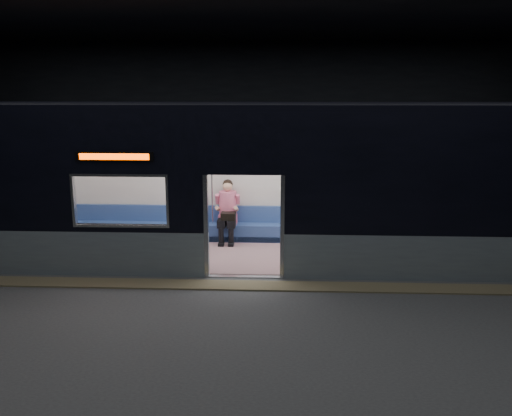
{
  "coord_description": "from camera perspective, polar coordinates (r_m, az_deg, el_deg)",
  "views": [
    {
      "loc": [
        0.72,
        -9.08,
        3.62
      ],
      "look_at": [
        0.17,
        2.3,
        1.13
      ],
      "focal_mm": 38.0,
      "sensor_mm": 36.0,
      "label": 1
    }
  ],
  "objects": [
    {
      "name": "handbag",
      "position": [
        12.77,
        -2.92,
        -0.85
      ],
      "size": [
        0.35,
        0.31,
        0.17
      ],
      "primitive_type": "cube",
      "rotation": [
        0.0,
        0.0,
        -0.04
      ],
      "color": "black",
      "rests_on": "passenger"
    },
    {
      "name": "transit_map",
      "position": [
        13.25,
        10.76,
        2.78
      ],
      "size": [
        0.99,
        0.03,
        0.65
      ],
      "primitive_type": "cube",
      "color": "white",
      "rests_on": "metro_car"
    },
    {
      "name": "station_envelope",
      "position": [
        9.11,
        -1.81,
        12.58
      ],
      "size": [
        24.0,
        14.0,
        5.0
      ],
      "color": "black",
      "rests_on": "station_floor"
    },
    {
      "name": "station_floor",
      "position": [
        9.81,
        -1.67,
        -9.39
      ],
      "size": [
        24.0,
        14.0,
        0.01
      ],
      "primitive_type": "cube",
      "color": "#47494C",
      "rests_on": "ground"
    },
    {
      "name": "passenger",
      "position": [
        12.99,
        -3.02,
        -0.01
      ],
      "size": [
        0.5,
        0.8,
        1.49
      ],
      "rotation": [
        0.0,
        0.0,
        -0.19
      ],
      "color": "black",
      "rests_on": "metro_car"
    },
    {
      "name": "tactile_strip",
      "position": [
        10.31,
        -1.43,
        -8.15
      ],
      "size": [
        22.8,
        0.5,
        0.03
      ],
      "primitive_type": "cube",
      "color": "#8C7F59",
      "rests_on": "station_floor"
    },
    {
      "name": "metro_car",
      "position": [
        11.78,
        -0.78,
        3.66
      ],
      "size": [
        18.0,
        3.04,
        3.35
      ],
      "color": "#85979F",
      "rests_on": "station_floor"
    }
  ]
}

